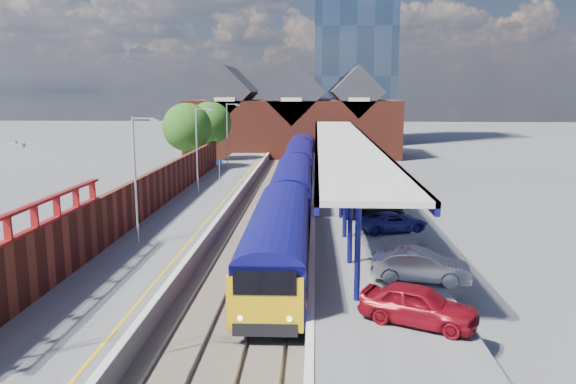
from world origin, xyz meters
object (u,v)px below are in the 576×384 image
lamp_post_c (198,144)px  lamp_post_d (228,131)px  train (296,169)px  parked_car_silver (421,266)px  platform_sign (220,169)px  parked_car_dark (374,209)px  lamp_post_b (137,172)px  parked_car_red (418,305)px  parked_car_blue (393,222)px

lamp_post_c → lamp_post_d: same height
train → lamp_post_d: size_ratio=9.42×
train → lamp_post_d: 12.80m
lamp_post_c → parked_car_silver: (14.35, -21.58, -3.28)m
platform_sign → parked_car_dark: platform_sign is taller
lamp_post_b → parked_car_dark: size_ratio=1.67×
platform_sign → parked_car_red: (12.06, -28.24, -0.97)m
platform_sign → parked_car_silver: 26.93m
parked_car_red → parked_car_silver: parked_car_red is taller
lamp_post_d → platform_sign: 14.25m
parked_car_red → parked_car_silver: 4.76m
lamp_post_b → parked_car_silver: bearing=-21.2°
parked_car_red → parked_car_blue: bearing=22.4°
train → parked_car_dark: bearing=-69.7°
train → lamp_post_b: bearing=-109.4°
parked_car_blue → parked_car_silver: bearing=161.5°
lamp_post_d → parked_car_red: (13.42, -42.24, -3.27)m
train → parked_car_blue: 19.92m
parked_car_red → lamp_post_b: bearing=78.9°
lamp_post_c → parked_car_silver: size_ratio=1.62×
platform_sign → parked_car_silver: size_ratio=0.58×
parked_car_blue → train: bearing=0.5°
platform_sign → parked_car_silver: platform_sign is taller
lamp_post_d → parked_car_blue: 32.10m
parked_car_red → parked_car_blue: (0.91, 13.73, -0.14)m
lamp_post_c → parked_car_silver: 26.12m
parked_car_dark → train: bearing=13.9°
lamp_post_d → parked_car_dark: (13.53, -25.01, -3.38)m
parked_car_silver → lamp_post_b: bearing=78.4°
parked_car_dark → parked_car_red: bearing=173.2°
lamp_post_c → parked_car_dark: size_ratio=1.67×
lamp_post_c → lamp_post_d: size_ratio=1.00×
train → parked_car_dark: train is taller
parked_car_blue → lamp_post_c: bearing=30.4°
lamp_post_d → platform_sign: lamp_post_d is taller
parked_car_red → lamp_post_c: bearing=53.3°
lamp_post_c → parked_car_blue: lamp_post_c is taller
lamp_post_b → lamp_post_c: (0.00, 16.00, 0.00)m
parked_car_silver → parked_car_blue: (-0.01, 9.06, -0.13)m
lamp_post_c → parked_car_dark: 16.61m
train → platform_sign: platform_sign is taller
parked_car_red → train: bearing=36.0°
parked_car_red → parked_car_dark: 17.24m
lamp_post_d → platform_sign: (1.36, -14.00, -2.30)m
train → platform_sign: size_ratio=26.37×
parked_car_silver → parked_car_dark: (-0.81, 12.57, -0.10)m
parked_car_dark → parked_car_silver: bearing=177.2°
parked_car_dark → parked_car_blue: parked_car_dark is taller
lamp_post_c → platform_sign: size_ratio=2.80×
lamp_post_d → parked_car_red: lamp_post_d is taller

